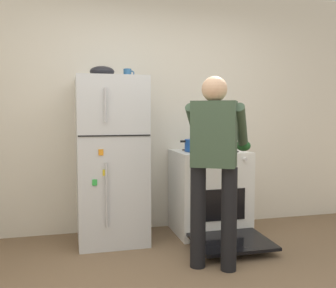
# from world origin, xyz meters

# --- Properties ---
(kitchen_wall_back) EXTENTS (6.00, 0.10, 2.70)m
(kitchen_wall_back) POSITION_xyz_m (0.00, 1.95, 1.35)
(kitchen_wall_back) COLOR silver
(kitchen_wall_back) RESTS_ON ground
(refrigerator) EXTENTS (0.68, 0.72, 1.66)m
(refrigerator) POSITION_xyz_m (-0.50, 1.57, 0.83)
(refrigerator) COLOR silver
(refrigerator) RESTS_ON ground
(stove_range) EXTENTS (0.76, 1.21, 0.90)m
(stove_range) POSITION_xyz_m (0.56, 1.55, 0.44)
(stove_range) COLOR white
(stove_range) RESTS_ON ground
(person_cook) EXTENTS (0.68, 0.75, 1.60)m
(person_cook) POSITION_xyz_m (0.26, 0.66, 0.96)
(person_cook) COLOR black
(person_cook) RESTS_ON ground
(red_pot) EXTENTS (0.37, 0.27, 0.13)m
(red_pot) POSITION_xyz_m (0.40, 1.52, 0.96)
(red_pot) COLOR #19479E
(red_pot) RESTS_ON stove_range
(coffee_mug) EXTENTS (0.11, 0.08, 0.10)m
(coffee_mug) POSITION_xyz_m (-0.32, 1.62, 1.71)
(coffee_mug) COLOR #2D6093
(coffee_mug) RESTS_ON refrigerator
(pepper_mill) EXTENTS (0.05, 0.05, 0.15)m
(pepper_mill) POSITION_xyz_m (0.86, 1.77, 0.98)
(pepper_mill) COLOR brown
(pepper_mill) RESTS_ON stove_range
(mixing_bowl) EXTENTS (0.24, 0.24, 0.11)m
(mixing_bowl) POSITION_xyz_m (-0.58, 1.57, 1.71)
(mixing_bowl) COLOR black
(mixing_bowl) RESTS_ON refrigerator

